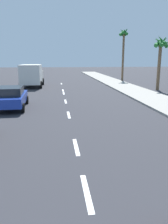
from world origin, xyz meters
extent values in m
plane|color=#2D2D33|center=(0.00, 20.00, 0.00)|extent=(160.00, 160.00, 0.00)
cube|color=#9E998E|center=(7.78, 22.00, 0.07)|extent=(3.60, 80.00, 0.14)
cube|color=white|center=(0.00, 7.38, 0.00)|extent=(0.16, 1.80, 0.01)
cube|color=white|center=(0.00, 10.59, 0.00)|extent=(0.16, 1.80, 0.01)
cube|color=white|center=(0.00, 15.97, 0.00)|extent=(0.16, 1.80, 0.01)
cube|color=white|center=(0.00, 20.62, 0.00)|extent=(0.16, 1.80, 0.01)
cube|color=white|center=(0.00, 25.26, 0.00)|extent=(0.16, 1.80, 0.01)
cube|color=white|center=(0.00, 27.41, 0.00)|extent=(0.16, 1.80, 0.01)
cube|color=white|center=(0.00, 34.37, 0.00)|extent=(0.16, 1.80, 0.01)
cube|color=#1E389E|center=(-3.99, 18.52, 0.69)|extent=(2.05, 4.59, 0.64)
cube|color=black|center=(-3.98, 18.29, 1.29)|extent=(1.75, 2.41, 0.56)
cylinder|color=black|center=(-4.99, 20.02, 0.32)|extent=(0.20, 0.65, 0.64)
cylinder|color=black|center=(-3.09, 20.09, 0.32)|extent=(0.20, 0.65, 0.64)
cylinder|color=black|center=(-2.99, 17.01, 0.32)|extent=(0.20, 0.65, 0.64)
cube|color=beige|center=(-3.76, 33.58, 1.20)|extent=(2.43, 2.37, 1.40)
cube|color=silver|center=(-3.80, 30.59, 1.65)|extent=(2.45, 4.19, 2.30)
cylinder|color=black|center=(-4.96, 33.46, 0.45)|extent=(0.29, 0.90, 0.90)
cylinder|color=black|center=(-2.56, 33.43, 0.45)|extent=(0.29, 0.90, 0.90)
cylinder|color=black|center=(-5.01, 29.56, 0.45)|extent=(0.29, 0.90, 0.90)
cylinder|color=black|center=(-2.61, 29.53, 0.45)|extent=(0.29, 0.90, 0.90)
cylinder|color=brown|center=(10.81, 26.45, 2.75)|extent=(0.36, 0.36, 5.50)
cone|color=#1E6B28|center=(11.06, 26.45, 5.35)|extent=(0.46, 1.63, 1.32)
cone|color=#1E6B28|center=(10.95, 26.66, 5.35)|extent=(1.39, 1.19, 1.21)
cone|color=#1E6B28|center=(10.66, 26.66, 5.35)|extent=(1.54, 1.34, 1.45)
cone|color=#1E6B28|center=(10.56, 26.42, 5.35)|extent=(0.62, 1.67, 1.33)
cone|color=#1E6B28|center=(10.67, 26.25, 5.35)|extent=(1.44, 1.31, 1.11)
cone|color=#1E6B28|center=(10.90, 26.22, 5.35)|extent=(1.78, 1.08, 1.48)
cylinder|color=brown|center=(9.95, 37.64, 3.86)|extent=(0.34, 0.34, 7.72)
cone|color=#1E6B28|center=(10.20, 37.60, 7.57)|extent=(0.64, 1.59, 1.22)
cone|color=#1E6B28|center=(10.11, 37.83, 7.57)|extent=(1.25, 1.18, 1.35)
cone|color=#1E6B28|center=(9.81, 37.84, 7.57)|extent=(1.53, 1.28, 1.40)
cone|color=#1E6B28|center=(9.70, 37.67, 7.57)|extent=(0.58, 1.70, 0.96)
cone|color=#1E6B28|center=(9.86, 37.40, 7.57)|extent=(1.40, 0.88, 1.17)
cone|color=#1E6B28|center=(10.11, 37.45, 7.57)|extent=(1.32, 1.33, 1.14)
camera|label=1|loc=(-0.73, 2.08, 3.51)|focal=35.80mm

